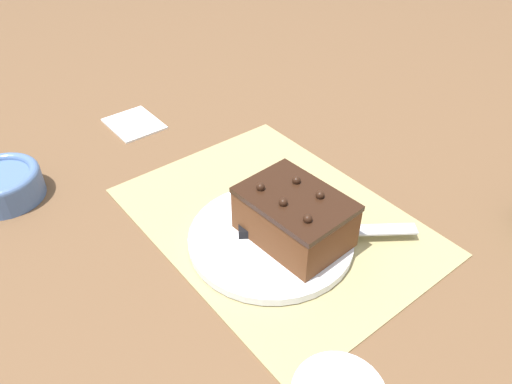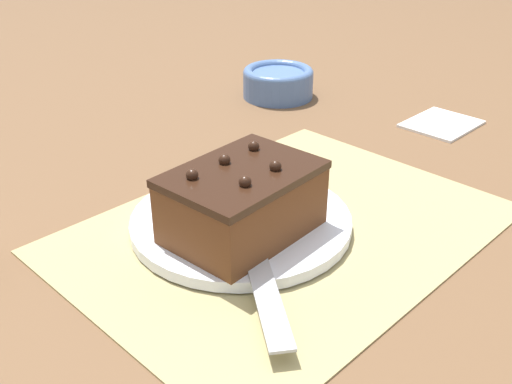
{
  "view_description": "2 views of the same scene",
  "coord_description": "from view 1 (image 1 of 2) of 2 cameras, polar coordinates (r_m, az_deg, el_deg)",
  "views": [
    {
      "loc": [
        -0.43,
        0.38,
        0.51
      ],
      "look_at": [
        0.01,
        0.03,
        0.07
      ],
      "focal_mm": 35.0,
      "sensor_mm": 36.0,
      "label": 1
    },
    {
      "loc": [
        -0.42,
        -0.36,
        0.34
      ],
      "look_at": [
        -0.01,
        0.03,
        0.04
      ],
      "focal_mm": 42.0,
      "sensor_mm": 36.0,
      "label": 2
    }
  ],
  "objects": [
    {
      "name": "ground_plane",
      "position": [
        0.76,
        2.18,
        -3.32
      ],
      "size": [
        3.0,
        3.0,
        0.0
      ],
      "primitive_type": "plane",
      "color": "brown"
    },
    {
      "name": "placemat_woven",
      "position": [
        0.76,
        2.19,
        -3.21
      ],
      "size": [
        0.46,
        0.34,
        0.0
      ],
      "primitive_type": "cube",
      "color": "tan",
      "rests_on": "ground_plane"
    },
    {
      "name": "cake_plate",
      "position": [
        0.72,
        1.71,
        -5.26
      ],
      "size": [
        0.24,
        0.24,
        0.01
      ],
      "color": "white",
      "rests_on": "placemat_woven"
    },
    {
      "name": "chocolate_cake",
      "position": [
        0.69,
        4.41,
        -2.81
      ],
      "size": [
        0.16,
        0.12,
        0.08
      ],
      "rotation": [
        0.0,
        0.0,
        0.06
      ],
      "color": "brown",
      "rests_on": "cake_plate"
    },
    {
      "name": "serving_knife",
      "position": [
        0.72,
        4.76,
        -4.37
      ],
      "size": [
        0.17,
        0.22,
        0.01
      ],
      "rotation": [
        0.0,
        0.0,
        2.51
      ],
      "color": "black",
      "rests_on": "cake_plate"
    },
    {
      "name": "small_bowl",
      "position": [
        0.89,
        -26.96,
        0.86
      ],
      "size": [
        0.12,
        0.12,
        0.05
      ],
      "color": "#4C6B9E",
      "rests_on": "ground_plane"
    },
    {
      "name": "folded_napkin",
      "position": [
        1.02,
        -13.78,
        7.67
      ],
      "size": [
        0.11,
        0.09,
        0.01
      ],
      "primitive_type": "cube",
      "color": "white",
      "rests_on": "ground_plane"
    }
  ]
}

